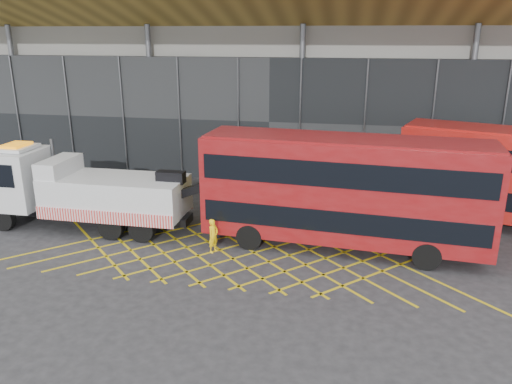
# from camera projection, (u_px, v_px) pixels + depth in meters

# --- Properties ---
(ground_plane) EXTENTS (120.00, 120.00, 0.00)m
(ground_plane) POSITION_uv_depth(u_px,v_px,m) (186.00, 247.00, 23.09)
(ground_plane) COLOR #272729
(road_markings) EXTENTS (21.56, 7.16, 0.01)m
(road_markings) POSITION_uv_depth(u_px,v_px,m) (237.00, 251.00, 22.66)
(road_markings) COLOR gold
(road_markings) RESTS_ON ground_plane
(construction_building) EXTENTS (55.00, 23.97, 18.00)m
(construction_building) POSITION_uv_depth(u_px,v_px,m) (284.00, 40.00, 37.22)
(construction_building) COLOR gray
(construction_building) RESTS_ON ground_plane
(recovery_truck) EXTENTS (12.23, 3.04, 4.27)m
(recovery_truck) POSITION_uv_depth(u_px,v_px,m) (78.00, 190.00, 24.96)
(recovery_truck) COLOR black
(recovery_truck) RESTS_ON ground_plane
(bus_towed) EXTENTS (12.88, 4.01, 5.16)m
(bus_towed) POSITION_uv_depth(u_px,v_px,m) (344.00, 188.00, 22.23)
(bus_towed) COLOR maroon
(bus_towed) RESTS_ON ground_plane
(worker) EXTENTS (0.57, 0.67, 1.56)m
(worker) POSITION_uv_depth(u_px,v_px,m) (213.00, 236.00, 22.40)
(worker) COLOR yellow
(worker) RESTS_ON ground_plane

